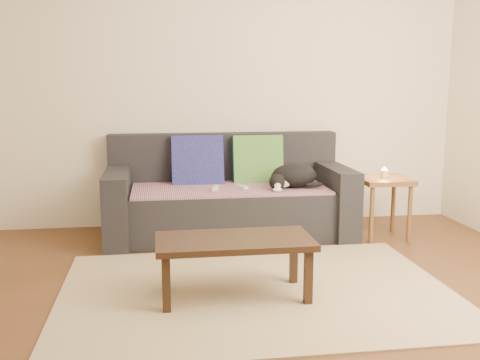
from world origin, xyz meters
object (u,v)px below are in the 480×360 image
object	(u,v)px
cat	(293,176)
wii_remote_b	(242,187)
sofa	(228,200)
wii_remote_a	(215,188)
coffee_table	(234,246)
side_table	(384,188)

from	to	relation	value
cat	wii_remote_b	xyz separation A→B (m)	(-0.44, 0.01, -0.08)
sofa	wii_remote_a	distance (m)	0.28
cat	wii_remote_b	bearing A→B (deg)	-179.37
coffee_table	sofa	bearing A→B (deg)	84.13
wii_remote_b	coffee_table	size ratio (longest dim) A/B	0.16
sofa	cat	world-z (taller)	sofa
sofa	side_table	bearing A→B (deg)	-12.93
wii_remote_a	coffee_table	distance (m)	1.30
sofa	cat	size ratio (longest dim) A/B	4.45
coffee_table	wii_remote_a	bearing A→B (deg)	89.11
sofa	wii_remote_b	distance (m)	0.25
wii_remote_a	coffee_table	bearing A→B (deg)	-166.47
wii_remote_b	side_table	size ratio (longest dim) A/B	0.29
cat	coffee_table	world-z (taller)	cat
side_table	coffee_table	xyz separation A→B (m)	(-1.47, -1.19, -0.10)
wii_remote_a	side_table	distance (m)	1.45
wii_remote_a	side_table	xyz separation A→B (m)	(1.45, -0.10, -0.02)
wii_remote_b	cat	bearing A→B (deg)	-112.85
cat	coffee_table	xyz separation A→B (m)	(-0.69, -1.31, -0.20)
wii_remote_a	side_table	bearing A→B (deg)	-79.56
side_table	sofa	bearing A→B (deg)	167.07
sofa	cat	xyz separation A→B (m)	(0.54, -0.19, 0.23)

